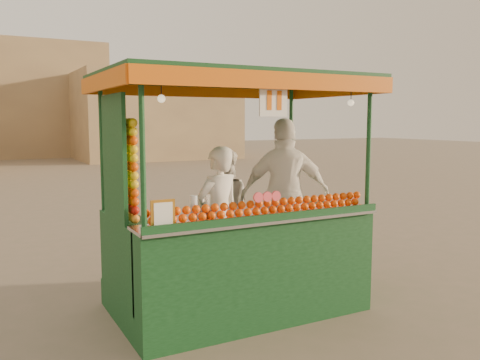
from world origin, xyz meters
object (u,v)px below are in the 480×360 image
vendor_right (285,195)px  vendor_middle (223,208)px  juice_cart (233,237)px  vendor_left (218,217)px

vendor_right → vendor_middle: bearing=-17.7°
juice_cart → vendor_right: (0.88, 0.25, 0.40)m
juice_cart → vendor_middle: bearing=72.3°
juice_cart → vendor_middle: juice_cart is taller
vendor_right → vendor_left: bearing=30.1°
juice_cart → vendor_left: bearing=150.1°
vendor_middle → juice_cart: bearing=101.2°
vendor_left → vendor_middle: bearing=-135.3°
vendor_left → vendor_right: vendor_right is taller
vendor_left → vendor_right: bearing=173.7°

